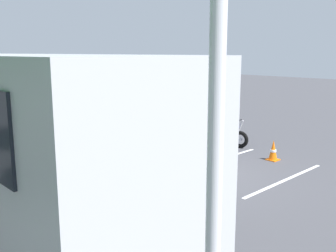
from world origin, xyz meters
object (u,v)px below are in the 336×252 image
stunt_motorcycle (222,128)px  flagpole (210,169)px  spectator_far_left (114,143)px  spectator_left (98,136)px  traffic_cone (273,150)px  parked_motorcycle_silver (123,187)px  spectator_centre (69,133)px

stunt_motorcycle → flagpole: 11.95m
spectator_far_left → stunt_motorcycle: 5.29m
spectator_left → flagpole: size_ratio=0.32×
spectator_left → stunt_motorcycle: bearing=-91.9°
spectator_left → flagpole: flagpole is taller
traffic_cone → stunt_motorcycle: bearing=-8.3°
spectator_left → stunt_motorcycle: 5.06m
parked_motorcycle_silver → traffic_cone: parked_motorcycle_silver is taller
flagpole → spectator_far_left: bearing=-30.7°
spectator_centre → stunt_motorcycle: 5.52m
parked_motorcycle_silver → spectator_left: bearing=-20.9°
spectator_far_left → traffic_cone: size_ratio=2.80×
spectator_far_left → traffic_cone: 5.15m
parked_motorcycle_silver → flagpole: (-5.18, 3.17, 2.25)m
parked_motorcycle_silver → flagpole: bearing=148.6°
spectator_left → traffic_cone: 5.37m
spectator_left → parked_motorcycle_silver: spectator_left is taller
flagpole → spectator_centre: bearing=-23.6°
spectator_centre → parked_motorcycle_silver: size_ratio=0.85×
flagpole → parked_motorcycle_silver: bearing=-31.4°
spectator_centre → traffic_cone: bearing=-124.5°
stunt_motorcycle → traffic_cone: size_ratio=3.21×
parked_motorcycle_silver → traffic_cone: size_ratio=3.23×
spectator_left → stunt_motorcycle: size_ratio=0.88×
parked_motorcycle_silver → stunt_motorcycle: 6.36m
spectator_left → spectator_centre: size_ratio=1.02×
spectator_centre → traffic_cone: spectator_centre is taller
spectator_centre → flagpole: bearing=156.4°
spectator_far_left → spectator_centre: bearing=5.1°
spectator_centre → traffic_cone: (-3.47, -5.04, -0.73)m
stunt_motorcycle → flagpole: bearing=129.1°
spectator_left → stunt_motorcycle: spectator_left is taller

